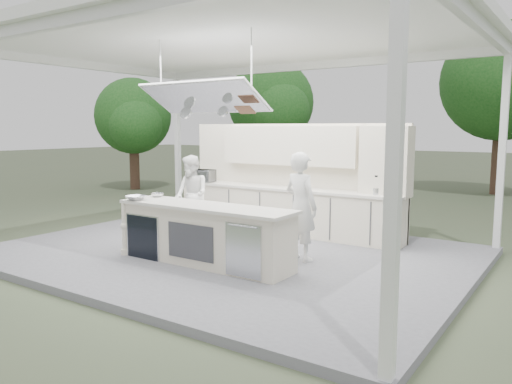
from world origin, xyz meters
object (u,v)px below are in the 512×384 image
Objects in this scene: demo_island at (204,234)px; head_chef at (301,206)px; sous_chef at (191,195)px; back_counter at (284,210)px.

head_chef reaches higher than demo_island.
sous_chef is at bearing 4.54° from head_chef.
sous_chef is at bearing 136.12° from demo_island.
back_counter is (-0.18, 2.81, 0.00)m from demo_island.
head_chef is 2.90m from sous_chef.
head_chef reaches higher than sous_chef.
demo_island is at bearing -23.47° from sous_chef.
demo_island is 1.74× the size of head_chef.
back_counter is at bearing 93.63° from demo_island.
back_counter is at bearing -36.87° from head_chef.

